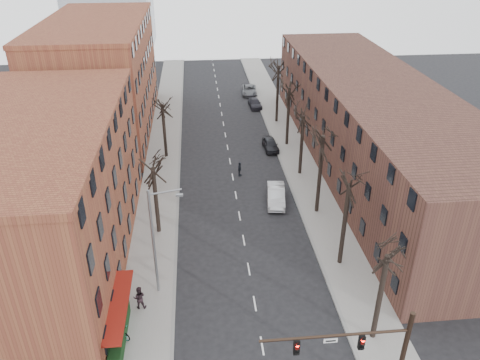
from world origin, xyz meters
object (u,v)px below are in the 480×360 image
object	(u,v)px
silver_sedan	(276,195)
parked_car_mid	(255,103)
parked_car_near	(270,144)
bicycle	(119,331)

from	to	relation	value
silver_sedan	parked_car_mid	xyz separation A→B (m)	(1.38, 28.23, -0.19)
parked_car_near	parked_car_mid	size ratio (longest dim) A/B	0.96
parked_car_near	silver_sedan	bearing A→B (deg)	-99.27
parked_car_mid	bicycle	world-z (taller)	parked_car_mid
silver_sedan	bicycle	world-z (taller)	silver_sedan
parked_car_near	bicycle	size ratio (longest dim) A/B	2.11
parked_car_mid	bicycle	size ratio (longest dim) A/B	2.19
parked_car_near	parked_car_mid	bearing A→B (deg)	86.98
parked_car_near	bicycle	world-z (taller)	parked_car_near
parked_car_near	parked_car_mid	world-z (taller)	parked_car_near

